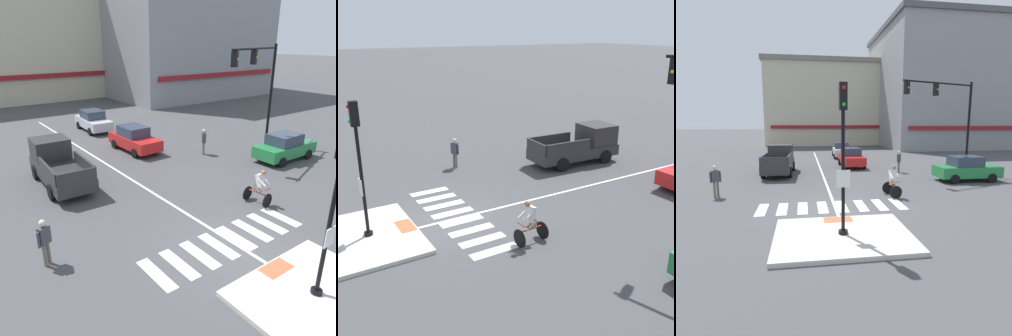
{
  "view_description": "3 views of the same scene",
  "coord_description": "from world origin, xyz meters",
  "views": [
    {
      "loc": [
        -7.97,
        -6.88,
        6.92
      ],
      "look_at": [
        0.07,
        4.19,
        1.71
      ],
      "focal_mm": 36.01,
      "sensor_mm": 36.0,
      "label": 1
    },
    {
      "loc": [
        13.95,
        -5.61,
        7.3
      ],
      "look_at": [
        -1.4,
        3.56,
        1.14
      ],
      "focal_mm": 43.48,
      "sensor_mm": 36.0,
      "label": 2
    },
    {
      "loc": [
        -1.26,
        -11.89,
        3.84
      ],
      "look_at": [
        1.29,
        5.43,
        0.95
      ],
      "focal_mm": 29.81,
      "sensor_mm": 36.0,
      "label": 3
    }
  ],
  "objects": [
    {
      "name": "crosswalk_stripe_f",
      "position": [
        1.34,
        0.39,
        0.0
      ],
      "size": [
        0.44,
        1.8,
        0.01
      ],
      "primitive_type": "cube",
      "color": "silver",
      "rests_on": "ground"
    },
    {
      "name": "tactile_pad_front",
      "position": [
        0.0,
        -1.75,
        0.15
      ],
      "size": [
        1.1,
        0.6,
        0.01
      ],
      "primitive_type": "cube",
      "color": "#DB5B38",
      "rests_on": "traffic_island"
    },
    {
      "name": "signal_pole",
      "position": [
        0.0,
        -3.14,
        3.1
      ],
      "size": [
        0.44,
        0.38,
        4.9
      ],
      "color": "black",
      "rests_on": "traffic_island"
    },
    {
      "name": "crosswalk_stripe_e",
      "position": [
        0.45,
        0.39,
        0.0
      ],
      "size": [
        0.44,
        1.8,
        0.01
      ],
      "primitive_type": "cube",
      "color": "silver",
      "rests_on": "ground"
    },
    {
      "name": "ground_plane",
      "position": [
        0.0,
        0.0,
        0.0
      ],
      "size": [
        300.0,
        300.0,
        0.0
      ],
      "primitive_type": "plane",
      "color": "#474749"
    },
    {
      "name": "crosswalk_stripe_g",
      "position": [
        2.24,
        0.39,
        0.0
      ],
      "size": [
        0.44,
        1.8,
        0.01
      ],
      "primitive_type": "cube",
      "color": "silver",
      "rests_on": "ground"
    },
    {
      "name": "car_red_eastbound_far",
      "position": [
        2.86,
        11.81,
        0.81
      ],
      "size": [
        1.95,
        4.15,
        1.64
      ],
      "color": "red",
      "rests_on": "ground"
    },
    {
      "name": "crosswalk_stripe_c",
      "position": [
        -1.34,
        0.39,
        0.0
      ],
      "size": [
        0.44,
        1.8,
        0.01
      ],
      "primitive_type": "cube",
      "color": "silver",
      "rests_on": "ground"
    },
    {
      "name": "pickup_truck_charcoal_westbound_far",
      "position": [
        -3.05,
        9.49,
        0.98
      ],
      "size": [
        2.22,
        5.18,
        2.08
      ],
      "color": "#2D2D30",
      "rests_on": "ground"
    },
    {
      "name": "traffic_island",
      "position": [
        0.0,
        -3.13,
        0.07
      ],
      "size": [
        4.56,
        3.45,
        0.15
      ],
      "primitive_type": "cube",
      "color": "beige",
      "rests_on": "ground"
    },
    {
      "name": "crosswalk_stripe_d",
      "position": [
        -0.45,
        0.39,
        0.0
      ],
      "size": [
        0.44,
        1.8,
        0.01
      ],
      "primitive_type": "cube",
      "color": "silver",
      "rests_on": "ground"
    },
    {
      "name": "building_corner_left",
      "position": [
        2.76,
        43.22,
        6.97
      ],
      "size": [
        20.44,
        20.56,
        13.91
      ],
      "color": "beige",
      "rests_on": "ground"
    },
    {
      "name": "car_silver_eastbound_distant",
      "position": [
        2.9,
        18.37,
        0.81
      ],
      "size": [
        1.98,
        4.17,
        1.64
      ],
      "color": "silver",
      "rests_on": "ground"
    },
    {
      "name": "crosswalk_stripe_h",
      "position": [
        3.14,
        0.39,
        0.0
      ],
      "size": [
        0.44,
        1.8,
        0.01
      ],
      "primitive_type": "cube",
      "color": "silver",
      "rests_on": "ground"
    },
    {
      "name": "crosswalk_stripe_a",
      "position": [
        -3.14,
        0.39,
        0.0
      ],
      "size": [
        0.44,
        1.8,
        0.01
      ],
      "primitive_type": "cube",
      "color": "silver",
      "rests_on": "ground"
    },
    {
      "name": "crosswalk_stripe_b",
      "position": [
        -2.24,
        0.39,
        0.0
      ],
      "size": [
        0.44,
        1.8,
        0.01
      ],
      "primitive_type": "cube",
      "color": "silver",
      "rests_on": "ground"
    },
    {
      "name": "traffic_light_mast",
      "position": [
        9.1,
        6.88,
        4.71
      ],
      "size": [
        5.96,
        2.07,
        6.71
      ],
      "color": "black",
      "rests_on": "ground"
    },
    {
      "name": "pedestrian_at_curb_left",
      "position": [
        -5.74,
        2.9,
        0.98
      ],
      "size": [
        0.5,
        0.36,
        1.67
      ],
      "color": "#6B6051",
      "rests_on": "ground"
    },
    {
      "name": "pedestrian_waiting_far_side",
      "position": [
        6.0,
        8.47,
        0.98
      ],
      "size": [
        0.38,
        0.48,
        1.67
      ],
      "color": "#6B6051",
      "rests_on": "ground"
    },
    {
      "name": "cyclist",
      "position": [
        3.3,
        1.74,
        0.87
      ],
      "size": [
        0.75,
        1.14,
        1.68
      ],
      "color": "black",
      "rests_on": "ground"
    },
    {
      "name": "car_green_cross_right",
      "position": [
        9.36,
        4.84,
        0.81
      ],
      "size": [
        4.11,
        1.87,
        1.64
      ],
      "color": "#237A3D",
      "rests_on": "ground"
    },
    {
      "name": "building_corner_right",
      "position": [
        21.17,
        32.12,
        9.12
      ],
      "size": [
        20.42,
        19.43,
        18.2
      ],
      "color": "gray",
      "rests_on": "ground"
    },
    {
      "name": "lane_centre_line",
      "position": [
        0.13,
        10.0,
        0.0
      ],
      "size": [
        0.14,
        28.0,
        0.01
      ],
      "primitive_type": "cube",
      "color": "silver",
      "rests_on": "ground"
    }
  ]
}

